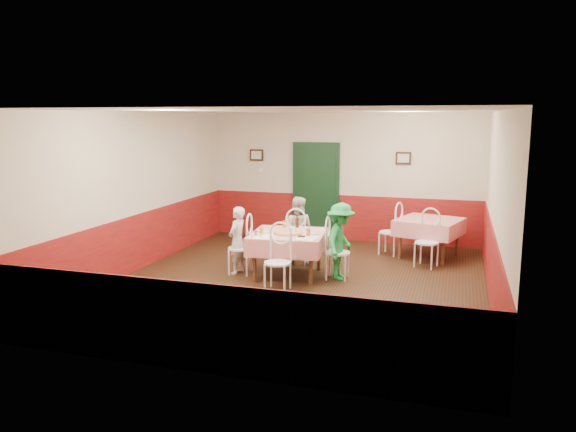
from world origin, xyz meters
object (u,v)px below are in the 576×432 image
(chair_second_a, at_px, (390,232))
(diner_far, at_px, (297,230))
(pizza, at_px, (288,233))
(beer_bottle, at_px, (297,222))
(main_table, at_px, (288,255))
(diner_left, at_px, (237,240))
(glass_a, at_px, (261,231))
(glass_b, at_px, (308,232))
(chair_far, at_px, (297,240))
(chair_near, at_px, (278,263))
(chair_right, at_px, (337,253))
(diner_right, at_px, (341,241))
(chair_second_b, at_px, (427,243))
(wallet, at_px, (302,236))
(chair_left, at_px, (240,248))
(glass_c, at_px, (285,224))
(second_table, at_px, (429,238))

(chair_second_a, bearing_deg, diner_far, -37.14)
(pizza, distance_m, beer_bottle, 0.50)
(main_table, height_order, beer_bottle, beer_bottle)
(diner_left, bearing_deg, glass_a, 77.00)
(diner_far, bearing_deg, glass_a, 77.11)
(glass_b, bearing_deg, diner_far, 115.11)
(chair_far, distance_m, pizza, 0.98)
(diner_far, bearing_deg, chair_near, 96.65)
(glass_b, xyz_separation_m, diner_left, (-1.30, 0.07, -0.23))
(diner_far, bearing_deg, main_table, 96.65)
(chair_near, bearing_deg, main_table, 95.36)
(chair_right, xyz_separation_m, pizza, (-0.82, -0.16, 0.33))
(chair_right, xyz_separation_m, diner_right, (0.05, 0.01, 0.20))
(main_table, bearing_deg, glass_b, -22.07)
(glass_b, distance_m, diner_far, 1.19)
(chair_second_b, bearing_deg, main_table, -133.18)
(chair_far, height_order, diner_right, diner_right)
(glass_b, bearing_deg, chair_right, 29.59)
(beer_bottle, xyz_separation_m, diner_far, (-0.13, 0.47, -0.24))
(chair_far, bearing_deg, diner_right, 133.17)
(wallet, xyz_separation_m, diner_far, (-0.41, 1.16, -0.14))
(main_table, height_order, chair_right, chair_right)
(chair_left, bearing_deg, diner_far, 136.70)
(pizza, bearing_deg, glass_c, 113.49)
(chair_near, xyz_separation_m, pizza, (-0.06, 0.77, 0.33))
(wallet, xyz_separation_m, diner_right, (0.58, 0.36, -0.12))
(glass_a, bearing_deg, chair_second_a, 51.50)
(chair_left, relative_size, chair_far, 1.00)
(pizza, bearing_deg, beer_bottle, 88.54)
(chair_left, xyz_separation_m, diner_right, (1.74, 0.18, 0.20))
(beer_bottle, relative_size, diner_right, 0.17)
(pizza, bearing_deg, chair_near, -85.38)
(diner_far, bearing_deg, beer_bottle, 106.23)
(glass_a, distance_m, glass_c, 0.72)
(glass_c, relative_size, wallet, 1.15)
(chair_right, bearing_deg, second_table, -37.14)
(pizza, distance_m, diner_right, 0.89)
(chair_second_b, relative_size, pizza, 1.94)
(chair_second_b, bearing_deg, glass_c, -143.16)
(main_table, distance_m, glass_b, 0.62)
(chair_left, xyz_separation_m, wallet, (1.16, -0.18, 0.32))
(main_table, distance_m, glass_c, 0.64)
(main_table, distance_m, second_table, 3.04)
(second_table, xyz_separation_m, diner_right, (-1.34, -1.97, 0.27))
(pizza, xyz_separation_m, diner_left, (-0.92, -0.02, -0.19))
(chair_far, distance_m, glass_c, 0.58)
(wallet, bearing_deg, glass_a, 175.33)
(glass_c, distance_m, beer_bottle, 0.23)
(chair_near, distance_m, wallet, 0.70)
(glass_b, height_order, glass_c, same)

